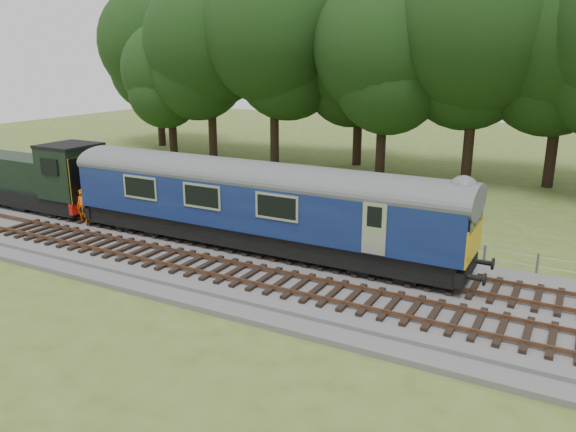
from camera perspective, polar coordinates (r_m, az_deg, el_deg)
The scene contains 9 objects.
ground at distance 21.37m, azimuth 6.41°, elevation -7.30°, with size 120.00×120.00×0.00m, color #4B5E22.
ballast at distance 21.30m, azimuth 6.43°, elevation -6.86°, with size 70.00×7.00×0.35m, color #4C4C4F.
track_north at distance 22.43m, azimuth 7.81°, elevation -5.06°, with size 67.20×2.40×0.21m.
track_south at distance 19.85m, azimuth 4.68°, elevation -7.82°, with size 67.20×2.40×0.21m.
fence at distance 25.33m, azimuth 10.29°, elevation -3.68°, with size 64.00×0.12×1.00m, color #6B6054, non-canonical shape.
tree_line at distance 41.77m, azimuth 17.96°, elevation 3.57°, with size 70.00×8.00×18.00m, color black, non-canonical shape.
dmu_railcar at distance 23.86m, azimuth -3.22°, elevation 1.88°, with size 18.05×2.86×3.88m.
shunter_loco at distance 33.33m, azimuth -24.09°, elevation 3.44°, with size 8.91×2.60×3.38m.
worker at distance 29.68m, azimuth -20.16°, elevation 0.93°, with size 0.62×0.41×1.71m, color orange.
Camera 1 is at (7.22, -18.28, 8.40)m, focal length 35.00 mm.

